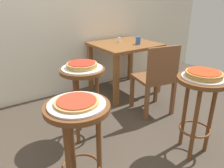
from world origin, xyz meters
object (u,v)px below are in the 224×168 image
at_px(pizza_foreground, 204,74).
at_px(cup_near_edge, 138,41).
at_px(stool_leftside, 83,87).
at_px(serving_plate_leftside, 82,68).
at_px(dining_table, 125,52).
at_px(condiment_shaker, 119,40).
at_px(stool_middle, 79,130).
at_px(pizza_leftside, 82,65).
at_px(stool_foreground, 200,98).
at_px(serving_plate_middle, 77,104).
at_px(pizza_middle, 77,102).
at_px(serving_plate_foreground, 203,77).
at_px(wooden_chair, 156,77).

distance_m(pizza_foreground, cup_near_edge, 1.38).
xyz_separation_m(stool_leftside, serving_plate_leftside, (0.00, 0.00, 0.19)).
bearing_deg(dining_table, condiment_shaker, 118.72).
distance_m(stool_middle, pizza_leftside, 0.74).
xyz_separation_m(serving_plate_leftside, cup_near_edge, (1.13, 0.55, 0.04)).
xyz_separation_m(dining_table, cup_near_edge, (0.11, -0.16, 0.17)).
xyz_separation_m(stool_leftside, dining_table, (1.02, 0.71, 0.06)).
distance_m(stool_foreground, serving_plate_middle, 1.08).
height_order(pizza_middle, serving_plate_leftside, pizza_middle).
height_order(serving_plate_foreground, stool_middle, serving_plate_foreground).
bearing_deg(pizza_foreground, pizza_leftside, 132.67).
distance_m(stool_leftside, condiment_shaker, 1.27).
relative_size(stool_foreground, condiment_shaker, 10.08).
bearing_deg(wooden_chair, serving_plate_middle, -155.54).
distance_m(serving_plate_leftside, pizza_leftside, 0.03).
height_order(pizza_foreground, dining_table, pizza_foreground).
bearing_deg(cup_near_edge, pizza_middle, -141.65).
height_order(pizza_middle, condiment_shaker, condiment_shaker).
height_order(pizza_leftside, cup_near_edge, cup_near_edge).
xyz_separation_m(stool_middle, condiment_shaker, (1.33, 1.40, 0.21)).
xyz_separation_m(serving_plate_leftside, wooden_chair, (0.92, -0.04, -0.27)).
xyz_separation_m(stool_middle, dining_table, (1.37, 1.33, 0.06)).
bearing_deg(serving_plate_leftside, serving_plate_middle, -119.40).
bearing_deg(stool_middle, stool_foreground, -7.93).
xyz_separation_m(stool_middle, pizza_middle, (-0.00, 0.00, 0.21)).
bearing_deg(condiment_shaker, serving_plate_middle, -133.39).
height_order(pizza_leftside, condiment_shaker, condiment_shaker).
height_order(stool_leftside, pizza_leftside, pizza_leftside).
distance_m(stool_foreground, serving_plate_foreground, 0.19).
height_order(cup_near_edge, condiment_shaker, cup_near_edge).
bearing_deg(pizza_middle, serving_plate_foreground, -7.93).
distance_m(dining_table, condiment_shaker, 0.18).
height_order(serving_plate_middle, serving_plate_leftside, same).
relative_size(stool_foreground, serving_plate_foreground, 2.11).
relative_size(pizza_leftside, wooden_chair, 0.33).
bearing_deg(pizza_foreground, dining_table, 77.91).
bearing_deg(serving_plate_middle, pizza_leftside, 60.60).
relative_size(pizza_middle, serving_plate_leftside, 0.74).
bearing_deg(cup_near_edge, pizza_foreground, -107.85).
distance_m(pizza_middle, wooden_chair, 1.43).
distance_m(serving_plate_foreground, serving_plate_leftside, 1.04).
bearing_deg(stool_leftside, stool_middle, -119.40).
xyz_separation_m(pizza_middle, serving_plate_leftside, (0.35, 0.62, -0.02)).
bearing_deg(stool_leftside, pizza_foreground, -47.33).
bearing_deg(stool_foreground, serving_plate_middle, 172.07).
bearing_deg(cup_near_edge, stool_foreground, -107.85).
distance_m(pizza_leftside, condiment_shaker, 1.25).
xyz_separation_m(serving_plate_foreground, pizza_middle, (-1.06, 0.15, 0.02)).
height_order(serving_plate_leftside, cup_near_edge, cup_near_edge).
height_order(stool_leftside, dining_table, stool_leftside).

